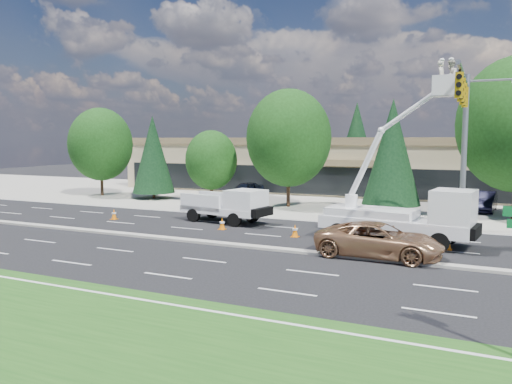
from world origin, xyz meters
The scene contains 24 objects.
ground centered at (0.00, 0.00, 0.00)m, with size 140.00×140.00×0.00m, color black.
concrete_apron centered at (0.00, 20.00, 0.01)m, with size 140.00×22.00×0.01m, color #9D988E.
grass_verge centered at (0.00, -13.00, 0.01)m, with size 140.00×10.00×0.01m, color #1B4C15.
road_median centered at (0.00, 0.00, 0.06)m, with size 120.00×0.55×0.12m, color #9D988E.
strip_mall centered at (0.00, 29.97, 2.83)m, with size 50.40×15.40×5.50m.
tree_front_a centered at (-22.00, 15.00, 4.86)m, with size 5.98×5.98×8.30m.
tree_front_b centered at (-16.00, 15.00, 3.99)m, with size 3.78×3.78×7.45m.
tree_front_c centered at (-10.00, 15.00, 3.57)m, with size 4.40×4.40×6.11m.
tree_front_d centered at (-3.00, 15.00, 5.43)m, with size 6.68×6.68×9.27m.
tree_front_e centered at (5.00, 15.00, 4.42)m, with size 4.18×4.18×8.25m.
tree_back_a centered at (-18.00, 42.00, 4.84)m, with size 4.58×4.58×9.02m.
tree_back_b centered at (-4.00, 42.00, 5.40)m, with size 5.11×5.11×10.07m.
tree_back_c centered at (10.00, 42.00, 4.25)m, with size 4.02×4.02×7.93m.
signal_mast centered at (10.03, 7.04, 6.06)m, with size 2.76×10.16×9.00m.
utility_pickup centered at (-3.69, 6.13, 0.90)m, with size 5.98×3.04×2.19m.
bucket_truck centered at (7.74, 4.10, 1.96)m, with size 7.82×3.26×9.18m.
traffic_cone_a centered at (-11.28, 4.12, 0.34)m, with size 0.40×0.40×0.70m.
traffic_cone_b centered at (-2.91, 3.83, 0.34)m, with size 0.40×0.40×0.70m.
traffic_cone_c centered at (1.81, 3.50, 0.34)m, with size 0.40×0.40×0.70m.
traffic_cone_d centered at (7.70, 3.47, 0.34)m, with size 0.40×0.40×0.70m.
traffic_cone_e centered at (9.65, 3.53, 0.34)m, with size 0.40×0.40×0.70m.
minivan centered at (6.91, 0.60, 0.79)m, with size 2.61×5.66×1.57m, color #A3744E.
parked_car_west centered at (-9.19, 20.03, 0.68)m, with size 1.60×3.97×1.35m, color black.
parked_car_east centered at (11.14, 18.43, 0.76)m, with size 1.61×4.61×1.52m, color black.
Camera 1 is at (11.10, -21.88, 5.33)m, focal length 35.00 mm.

